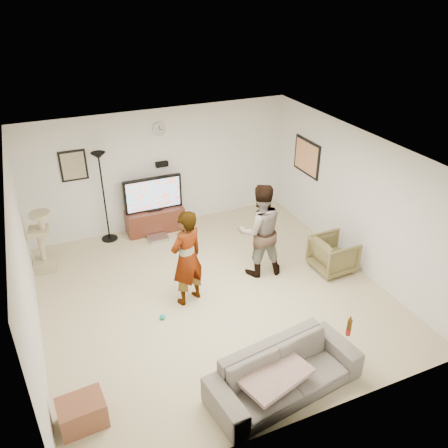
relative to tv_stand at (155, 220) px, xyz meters
name	(u,v)px	position (x,y,z in m)	size (l,w,h in m)	color
floor	(213,294)	(0.28, -2.50, -0.26)	(5.50, 5.50, 0.02)	tan
ceiling	(211,153)	(0.28, -2.50, 2.26)	(5.50, 5.50, 0.02)	white
wall_back	(161,169)	(0.28, 0.25, 1.00)	(5.50, 0.04, 2.50)	silver
wall_front	(307,344)	(0.28, -5.25, 1.00)	(5.50, 0.04, 2.50)	silver
wall_left	(25,269)	(-2.47, -2.50, 1.00)	(0.04, 5.50, 2.50)	silver
wall_right	(355,199)	(3.03, -2.50, 1.00)	(0.04, 5.50, 2.50)	silver
wall_clock	(159,129)	(0.28, 0.22, 1.85)	(0.26, 0.26, 0.04)	white
wall_speaker	(162,164)	(0.28, 0.19, 1.13)	(0.25, 0.10, 0.10)	black
picture_back	(73,166)	(-1.42, 0.23, 1.35)	(0.42, 0.03, 0.52)	gray
picture_right	(307,157)	(3.01, -0.90, 1.25)	(0.03, 0.78, 0.62)	tan
tv_stand	(155,220)	(0.00, 0.00, 0.00)	(1.19, 0.45, 0.49)	#441E14
console_box	(158,238)	(-0.07, -0.40, -0.21)	(0.40, 0.30, 0.07)	#B8B9BE
tv	(153,194)	(0.00, 0.00, 0.60)	(1.19, 0.08, 0.71)	black
tv_screen	(154,195)	(0.00, -0.04, 0.60)	(1.10, 0.01, 0.62)	#20B5F7
floor_lamp	(104,198)	(-0.97, 0.03, 0.68)	(0.32, 0.32, 1.85)	black
cat_tree	(41,242)	(-2.25, -0.60, 0.34)	(0.38, 0.38, 1.18)	tan
person_left	(187,258)	(-0.15, -2.50, 0.58)	(0.60, 0.40, 1.66)	#B3B3B3
person_right	(260,230)	(1.29, -2.22, 0.61)	(0.84, 0.65, 1.72)	#435E8B
sofa	(285,372)	(0.36, -4.75, 0.05)	(2.04, 0.80, 0.59)	#676159
throw_blanket	(271,372)	(0.15, -4.75, 0.15)	(0.90, 0.70, 0.06)	tan
beer_bottle	(349,327)	(1.29, -4.75, 0.47)	(0.06, 0.06, 0.25)	#482B09
armchair	(333,254)	(2.56, -2.69, 0.07)	(0.69, 0.71, 0.64)	brown
side_table	(82,413)	(-2.12, -4.24, -0.07)	(0.54, 0.41, 0.36)	brown
toy_ball	(162,317)	(-0.70, -2.79, -0.20)	(0.09, 0.09, 0.09)	#0B9C83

